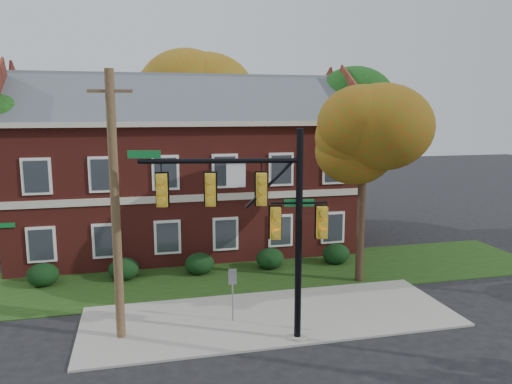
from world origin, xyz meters
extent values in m
plane|color=black|center=(0.00, 0.00, 0.00)|extent=(120.00, 120.00, 0.00)
cube|color=gray|center=(0.00, 1.00, 0.04)|extent=(14.00, 5.00, 0.08)
cube|color=#193811|center=(0.00, 6.00, 0.02)|extent=(30.00, 6.00, 0.04)
cube|color=maroon|center=(-2.00, 12.00, 3.50)|extent=(18.00, 8.00, 7.00)
cube|color=beige|center=(-2.00, 12.00, 7.12)|extent=(18.80, 8.80, 0.24)
cube|color=beige|center=(-2.00, 7.97, 3.50)|extent=(18.00, 0.12, 0.35)
ellipsoid|color=black|center=(-9.00, 6.70, 0.53)|extent=(1.40, 1.26, 1.05)
ellipsoid|color=black|center=(-5.50, 6.70, 0.53)|extent=(1.40, 1.26, 1.05)
ellipsoid|color=black|center=(-2.00, 6.70, 0.53)|extent=(1.40, 1.26, 1.05)
ellipsoid|color=black|center=(1.50, 6.70, 0.53)|extent=(1.40, 1.26, 1.05)
ellipsoid|color=black|center=(5.00, 6.70, 0.53)|extent=(1.40, 1.26, 1.05)
cylinder|color=black|center=(5.00, 4.00, 2.88)|extent=(0.36, 0.36, 5.76)
ellipsoid|color=#A5360E|center=(5.00, 4.00, 6.48)|extent=(4.25, 4.25, 3.60)
ellipsoid|color=#A5360E|center=(5.62, 3.62, 7.08)|extent=(3.50, 3.50, 3.00)
cylinder|color=black|center=(9.00, 13.00, 3.52)|extent=(0.36, 0.36, 7.04)
ellipsoid|color=#0F3A11|center=(9.00, 13.00, 7.92)|extent=(5.95, 5.95, 5.04)
ellipsoid|color=#0F3A11|center=(9.88, 12.47, 8.52)|extent=(4.90, 4.90, 4.20)
cylinder|color=black|center=(-1.00, 20.00, 3.84)|extent=(0.36, 0.36, 7.68)
ellipsoid|color=#B23B0F|center=(-1.00, 20.00, 8.64)|extent=(6.46, 6.46, 5.47)
ellipsoid|color=#B23B0F|center=(-0.05, 19.43, 9.24)|extent=(5.32, 5.32, 4.56)
cylinder|color=gray|center=(0.36, -1.05, 0.08)|extent=(0.58, 0.58, 0.16)
cylinder|color=black|center=(0.36, -1.05, 3.60)|extent=(0.26, 0.26, 7.21)
cylinder|color=black|center=(-2.18, -0.62, 6.18)|extent=(5.10, 1.02, 0.16)
cylinder|color=black|center=(0.36, -1.05, 4.79)|extent=(1.84, 0.39, 0.08)
cube|color=gold|center=(-4.00, -0.31, 5.25)|extent=(0.50, 0.38, 1.19)
cube|color=gold|center=(-2.48, -0.56, 5.25)|extent=(0.50, 0.38, 1.19)
cube|color=gold|center=(-0.86, -0.84, 5.25)|extent=(0.50, 0.38, 1.19)
cube|color=silver|center=(-1.67, -0.70, 5.71)|extent=(0.62, 0.14, 0.77)
cube|color=#0D682B|center=(-4.51, -0.22, 6.40)|extent=(1.02, 0.21, 0.25)
cube|color=gold|center=(-0.40, -0.92, 4.12)|extent=(0.50, 0.38, 1.19)
cube|color=gold|center=(1.12, -1.17, 4.12)|extent=(0.50, 0.38, 1.19)
cube|color=#0D682B|center=(0.36, -1.05, 4.79)|extent=(0.97, 0.20, 0.24)
cylinder|color=brown|center=(-5.49, 0.52, 4.54)|extent=(0.34, 0.34, 9.08)
cube|color=brown|center=(-5.49, 0.52, 8.37)|extent=(1.41, 0.30, 0.10)
cylinder|color=slate|center=(-1.50, 0.91, 1.02)|extent=(0.06, 0.06, 2.04)
cube|color=slate|center=(-1.50, 0.91, 1.77)|extent=(0.30, 0.05, 0.58)
camera|label=1|loc=(-4.77, -16.25, 7.77)|focal=35.00mm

